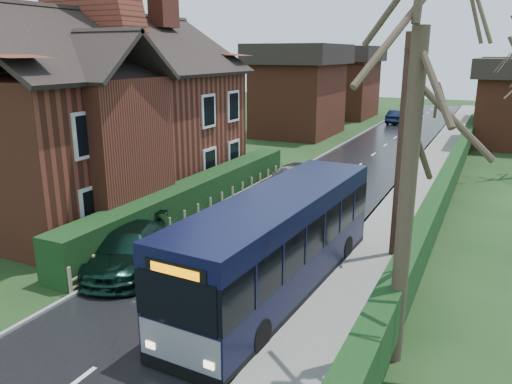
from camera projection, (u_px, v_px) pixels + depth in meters
The scene contains 16 objects.
ground at pixel (216, 276), 15.96m from camera, with size 140.00×140.00×0.00m, color #28471E.
road at pixel (318, 197), 24.63m from camera, with size 6.00×100.00×0.02m, color black.
pavement at pixel (406, 207), 22.83m from camera, with size 2.50×100.00×0.14m, color slate.
kerb_right at pixel (380, 204), 23.34m from camera, with size 0.12×100.00×0.14m, color gray.
kerb_left at pixel (262, 189), 25.90m from camera, with size 0.12×100.00×0.10m, color gray.
front_hedge at pixel (196, 198), 21.71m from camera, with size 1.20×16.00×1.60m, color black.
picket_fence at pixel (211, 208), 21.49m from camera, with size 0.10×16.00×0.90m, color gray, non-canonical shape.
right_wall_hedge at pixel (444, 191), 21.93m from camera, with size 0.60×50.00×1.80m.
brick_house at pixel (100, 110), 22.58m from camera, with size 9.30×14.60×10.30m.
bus at pixel (279, 244), 14.61m from camera, with size 2.72×9.93×2.98m.
car_silver at pixel (292, 178), 25.33m from camera, with size 1.77×4.40×1.50m, color #ABABB0.
car_green at pixel (128, 249), 16.38m from camera, with size 1.90×4.67×1.35m, color black.
car_distant at pixel (398, 117), 50.25m from camera, with size 1.45×4.16×1.37m, color black.
bus_stop_sign at pixel (353, 194), 17.92m from camera, with size 0.09×0.45×3.01m.
telegraph_pole at pixel (401, 150), 16.39m from camera, with size 0.43×0.93×7.53m.
tree_house_side at pixel (188, 52), 34.58m from camera, with size 4.09×4.09×9.30m.
Camera 1 is at (7.53, -12.63, 6.88)m, focal length 35.00 mm.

